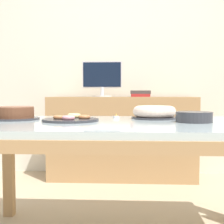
# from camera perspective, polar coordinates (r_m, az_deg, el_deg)

# --- Properties ---
(wall_back) EXTENTS (8.00, 0.10, 2.60)m
(wall_back) POSITION_cam_1_polar(r_m,az_deg,el_deg) (3.64, 1.98, 9.50)
(wall_back) COLOR silver
(wall_back) RESTS_ON ground
(dining_table) EXTENTS (1.76, 1.00, 0.74)m
(dining_table) POSITION_cam_1_polar(r_m,az_deg,el_deg) (1.82, 0.85, -4.41)
(dining_table) COLOR silver
(dining_table) RESTS_ON ground
(sideboard) EXTENTS (1.55, 0.44, 0.88)m
(sideboard) POSITION_cam_1_polar(r_m,az_deg,el_deg) (3.36, 1.86, -4.72)
(sideboard) COLOR tan
(sideboard) RESTS_ON ground
(computer_monitor) EXTENTS (0.42, 0.20, 0.38)m
(computer_monitor) POSITION_cam_1_polar(r_m,az_deg,el_deg) (3.34, -1.83, 6.05)
(computer_monitor) COLOR silver
(computer_monitor) RESTS_ON sideboard
(book_stack) EXTENTS (0.21, 0.15, 0.07)m
(book_stack) POSITION_cam_1_polar(r_m,az_deg,el_deg) (3.32, 5.22, 3.36)
(book_stack) COLOR maroon
(book_stack) RESTS_ON sideboard
(cake_chocolate_round) EXTENTS (0.31, 0.31, 0.08)m
(cake_chocolate_round) POSITION_cam_1_polar(r_m,az_deg,el_deg) (2.07, -17.28, -0.28)
(cake_chocolate_round) COLOR #333338
(cake_chocolate_round) RESTS_ON dining_table
(cake_golden_bundt) EXTENTS (0.30, 0.30, 0.08)m
(cake_golden_bundt) POSITION_cam_1_polar(r_m,az_deg,el_deg) (2.07, 7.74, -0.07)
(cake_golden_bundt) COLOR #333338
(cake_golden_bundt) RESTS_ON dining_table
(pastry_platter) EXTENTS (0.34, 0.34, 0.04)m
(pastry_platter) POSITION_cam_1_polar(r_m,az_deg,el_deg) (1.88, -7.54, -1.30)
(pastry_platter) COLOR #333338
(pastry_platter) RESTS_ON dining_table
(plate_stack) EXTENTS (0.21, 0.21, 0.06)m
(plate_stack) POSITION_cam_1_polar(r_m,az_deg,el_deg) (1.86, 14.78, -0.88)
(plate_stack) COLOR #333338
(plate_stack) RESTS_ON dining_table
(tealight_right_edge) EXTENTS (0.04, 0.04, 0.04)m
(tealight_right_edge) POSITION_cam_1_polar(r_m,az_deg,el_deg) (2.23, 14.81, -0.72)
(tealight_right_edge) COLOR silver
(tealight_right_edge) RESTS_ON dining_table
(tealight_near_cakes) EXTENTS (0.04, 0.04, 0.04)m
(tealight_near_cakes) POSITION_cam_1_polar(r_m,az_deg,el_deg) (2.08, 0.77, -0.90)
(tealight_near_cakes) COLOR silver
(tealight_near_cakes) RESTS_ON dining_table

